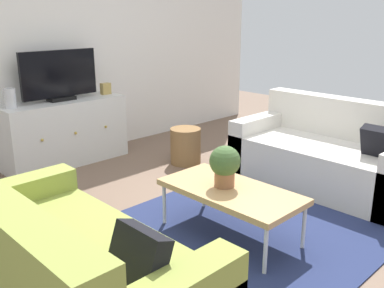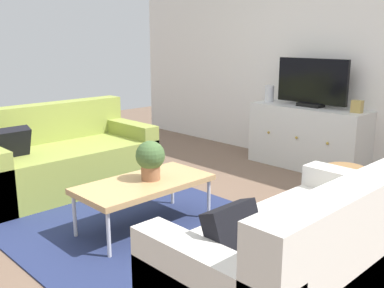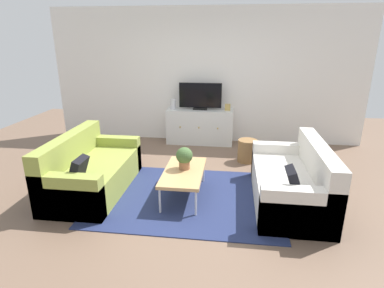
% 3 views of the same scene
% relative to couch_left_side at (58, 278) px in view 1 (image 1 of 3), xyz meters
% --- Properties ---
extents(ground_plane, '(10.00, 10.00, 0.00)m').
position_rel_couch_left_side_xyz_m(ground_plane, '(1.43, 0.10, -0.28)').
color(ground_plane, brown).
extents(wall_back, '(6.40, 0.12, 2.70)m').
position_rel_couch_left_side_xyz_m(wall_back, '(1.43, 2.65, 1.07)').
color(wall_back, white).
rests_on(wall_back, ground_plane).
extents(area_rug, '(2.50, 1.90, 0.01)m').
position_rel_couch_left_side_xyz_m(area_rug, '(1.43, -0.05, -0.27)').
color(area_rug, navy).
rests_on(area_rug, ground_plane).
extents(couch_left_side, '(0.88, 1.70, 0.82)m').
position_rel_couch_left_side_xyz_m(couch_left_side, '(0.00, 0.00, 0.00)').
color(couch_left_side, olive).
rests_on(couch_left_side, ground_plane).
extents(couch_right_side, '(0.88, 1.70, 0.82)m').
position_rel_couch_left_side_xyz_m(couch_right_side, '(2.87, 0.00, 0.00)').
color(couch_right_side, silver).
rests_on(couch_right_side, ground_plane).
extents(coffee_table, '(0.53, 1.06, 0.39)m').
position_rel_couch_left_side_xyz_m(coffee_table, '(1.38, -0.01, 0.08)').
color(coffee_table, tan).
rests_on(coffee_table, ground_plane).
extents(potted_plant, '(0.23, 0.23, 0.31)m').
position_rel_couch_left_side_xyz_m(potted_plant, '(1.38, 0.05, 0.28)').
color(potted_plant, '#936042').
rests_on(potted_plant, coffee_table).
extents(tv_console, '(1.36, 0.47, 0.71)m').
position_rel_couch_left_side_xyz_m(tv_console, '(1.35, 2.37, 0.08)').
color(tv_console, silver).
rests_on(tv_console, ground_plane).
extents(flat_screen_tv, '(0.86, 0.16, 0.54)m').
position_rel_couch_left_side_xyz_m(flat_screen_tv, '(1.35, 2.39, 0.70)').
color(flat_screen_tv, black).
rests_on(flat_screen_tv, tv_console).
extents(glass_vase, '(0.11, 0.11, 0.20)m').
position_rel_couch_left_side_xyz_m(glass_vase, '(0.79, 2.37, 0.53)').
color(glass_vase, silver).
rests_on(glass_vase, tv_console).
extents(mantel_clock, '(0.11, 0.07, 0.13)m').
position_rel_couch_left_side_xyz_m(mantel_clock, '(1.91, 2.37, 0.50)').
color(mantel_clock, tan).
rests_on(mantel_clock, tv_console).
extents(wicker_basket, '(0.34, 0.34, 0.40)m').
position_rel_couch_left_side_xyz_m(wicker_basket, '(2.30, 1.43, -0.08)').
color(wicker_basket, olive).
rests_on(wicker_basket, ground_plane).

